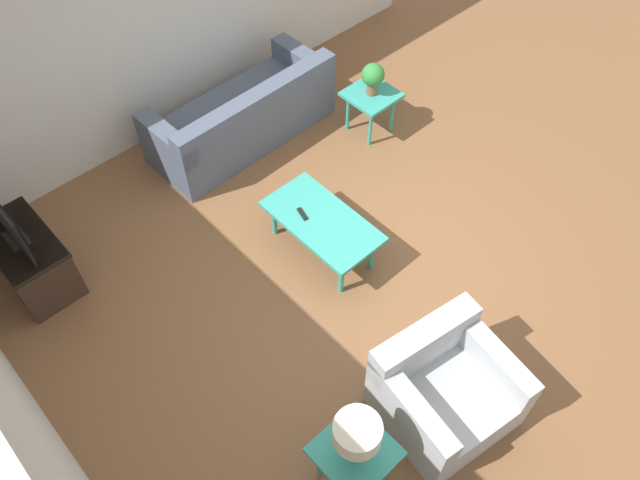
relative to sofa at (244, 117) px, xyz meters
The scene contains 13 objects.
ground_plane 2.28m from the sofa, behind, with size 14.00×14.00×0.00m, color brown.
wall_back 4.18m from the sofa, 123.43° to the left, with size 7.20×0.12×2.70m.
wall_right 1.37m from the sofa, 21.20° to the left, with size 0.12×7.20×2.70m.
sofa is the anchor object (origin of this frame).
armchair 3.76m from the sofa, 166.43° to the left, with size 1.04×1.08×0.83m.
coffee_table 1.86m from the sofa, 165.43° to the left, with size 1.16×0.61×0.46m.
side_table_plant 1.44m from the sofa, 126.82° to the right, with size 0.53×0.53×0.52m.
side_table_lamp 4.00m from the sofa, 153.31° to the left, with size 0.53×0.53×0.52m.
tv_stand_chest 2.70m from the sofa, 94.63° to the left, with size 0.94×0.54×0.60m.
television 2.76m from the sofa, 94.62° to the left, with size 0.81×0.16×0.55m.
potted_plant 1.51m from the sofa, 126.82° to the right, with size 0.25×0.25×0.38m.
table_lamp 4.03m from the sofa, 153.31° to the left, with size 0.34×0.34×0.44m.
remote_control 1.72m from the sofa, 160.97° to the left, with size 0.16×0.08×0.02m.
Camera 1 is at (-2.33, 2.73, 4.94)m, focal length 35.00 mm.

